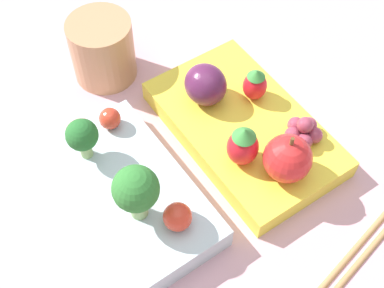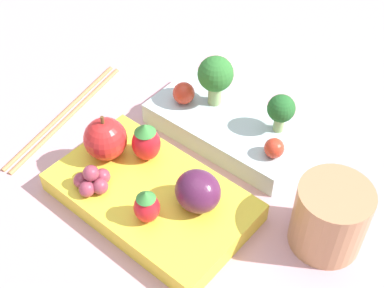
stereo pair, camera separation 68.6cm
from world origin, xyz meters
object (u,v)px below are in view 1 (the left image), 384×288
(broccoli_floret_1, at_px, (136,190))
(cherry_tomato_0, at_px, (110,119))
(strawberry_0, at_px, (243,145))
(plum, at_px, (206,85))
(broccoli_floret_0, at_px, (82,136))
(bento_box_savoury, at_px, (135,191))
(drinking_cup, at_px, (101,50))
(apple, at_px, (288,158))
(bento_box_fruit, at_px, (244,128))
(strawberry_1, at_px, (255,84))
(cherry_tomato_1, at_px, (178,217))
(chopsticks_pair, at_px, (336,281))
(grape_cluster, at_px, (303,131))

(broccoli_floret_1, bearing_deg, cherry_tomato_0, -15.86)
(strawberry_0, distance_m, plum, 0.08)
(broccoli_floret_0, xyz_separation_m, cherry_tomato_0, (0.02, -0.04, -0.02))
(bento_box_savoury, height_order, drinking_cup, drinking_cup)
(broccoli_floret_0, relative_size, apple, 0.87)
(drinking_cup, bearing_deg, broccoli_floret_0, 144.32)
(broccoli_floret_1, distance_m, drinking_cup, 0.20)
(bento_box_fruit, relative_size, cherry_tomato_0, 9.60)
(cherry_tomato_0, distance_m, plum, 0.10)
(broccoli_floret_1, relative_size, strawberry_1, 1.62)
(strawberry_1, bearing_deg, strawberry_0, 132.90)
(cherry_tomato_1, height_order, strawberry_0, strawberry_0)
(broccoli_floret_1, xyz_separation_m, cherry_tomato_1, (-0.03, -0.02, -0.03))
(broccoli_floret_0, relative_size, drinking_cup, 0.64)
(strawberry_1, height_order, drinking_cup, drinking_cup)
(strawberry_0, xyz_separation_m, chopsticks_pair, (-0.14, 0.00, -0.04))
(broccoli_floret_1, relative_size, apple, 1.16)
(chopsticks_pair, bearing_deg, cherry_tomato_1, 37.56)
(cherry_tomato_0, bearing_deg, chopsticks_pair, -161.48)
(cherry_tomato_0, relative_size, grape_cluster, 0.57)
(bento_box_fruit, xyz_separation_m, grape_cluster, (-0.05, -0.03, 0.02))
(cherry_tomato_1, xyz_separation_m, strawberry_1, (0.08, -0.15, 0.00))
(plum, xyz_separation_m, grape_cluster, (-0.10, -0.05, -0.01))
(plum, bearing_deg, grape_cluster, -153.35)
(cherry_tomato_1, height_order, chopsticks_pair, cherry_tomato_1)
(strawberry_1, relative_size, chopsticks_pair, 0.19)
(drinking_cup, xyz_separation_m, chopsticks_pair, (-0.33, -0.04, -0.03))
(cherry_tomato_1, bearing_deg, broccoli_floret_1, 37.41)
(cherry_tomato_0, distance_m, drinking_cup, 0.10)
(strawberry_0, bearing_deg, broccoli_floret_0, 53.87)
(apple, bearing_deg, grape_cluster, -62.94)
(apple, relative_size, strawberry_1, 1.40)
(broccoli_floret_1, distance_m, apple, 0.14)
(grape_cluster, xyz_separation_m, chopsticks_pair, (-0.12, 0.07, -0.03))
(broccoli_floret_0, bearing_deg, chopsticks_pair, -152.43)
(bento_box_savoury, relative_size, broccoli_floret_1, 2.94)
(cherry_tomato_1, relative_size, grape_cluster, 0.69)
(cherry_tomato_1, relative_size, strawberry_0, 0.55)
(bento_box_savoury, bearing_deg, broccoli_floret_0, 20.12)
(bento_box_fruit, bearing_deg, cherry_tomato_1, 115.57)
(cherry_tomato_1, height_order, grape_cluster, cherry_tomato_1)
(cherry_tomato_0, bearing_deg, apple, -142.47)
(broccoli_floret_0, distance_m, chopsticks_pair, 0.26)
(broccoli_floret_0, bearing_deg, strawberry_0, -126.13)
(plum, bearing_deg, apple, -176.33)
(cherry_tomato_0, xyz_separation_m, apple, (-0.14, -0.11, 0.01))
(cherry_tomato_0, relative_size, chopsticks_pair, 0.10)
(drinking_cup, bearing_deg, strawberry_1, -143.38)
(cherry_tomato_1, relative_size, drinking_cup, 0.35)
(broccoli_floret_1, bearing_deg, plum, -58.78)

